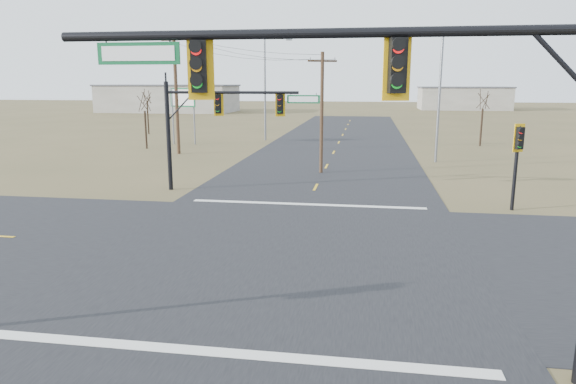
% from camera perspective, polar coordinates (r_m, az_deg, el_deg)
% --- Properties ---
extents(ground, '(320.00, 320.00, 0.00)m').
position_cam_1_polar(ground, '(19.18, -0.57, -6.58)').
color(ground, brown).
rests_on(ground, ground).
extents(road_ew, '(160.00, 14.00, 0.02)m').
position_cam_1_polar(road_ew, '(19.17, -0.57, -6.55)').
color(road_ew, black).
rests_on(road_ew, ground).
extents(road_ns, '(14.00, 160.00, 0.02)m').
position_cam_1_polar(road_ns, '(19.17, -0.57, -6.55)').
color(road_ns, black).
rests_on(road_ns, ground).
extents(stop_bar_near, '(12.00, 0.40, 0.01)m').
position_cam_1_polar(stop_bar_near, '(12.44, -6.48, -17.35)').
color(stop_bar_near, silver).
rests_on(stop_bar_near, road_ns).
extents(stop_bar_far, '(12.00, 0.40, 0.01)m').
position_cam_1_polar(stop_bar_far, '(26.32, 2.10, -1.37)').
color(stop_bar_far, silver).
rests_on(stop_bar_far, road_ns).
extents(mast_arm_near, '(11.11, 0.53, 7.67)m').
position_cam_1_polar(mast_arm_near, '(10.49, 14.21, 8.62)').
color(mast_arm_near, black).
rests_on(mast_arm_near, ground).
extents(mast_arm_far, '(8.82, 0.58, 6.21)m').
position_cam_1_polar(mast_arm_far, '(29.23, -7.31, 8.77)').
color(mast_arm_far, black).
rests_on(mast_arm_far, ground).
extents(pedestal_signal_ne, '(0.67, 0.59, 4.26)m').
position_cam_1_polar(pedestal_signal_ne, '(26.89, 24.22, 4.58)').
color(pedestal_signal_ne, black).
rests_on(pedestal_signal_ne, ground).
extents(utility_pole_near, '(1.92, 0.79, 8.16)m').
position_cam_1_polar(utility_pole_near, '(35.30, 3.77, 9.01)').
color(utility_pole_near, '#482F1F').
rests_on(utility_pole_near, ground).
extents(utility_pole_far, '(2.48, 0.68, 10.29)m').
position_cam_1_polar(utility_pole_far, '(46.09, -12.32, 10.75)').
color(utility_pole_far, '#482F1F').
rests_on(utility_pole_far, ground).
extents(highway_sign, '(2.90, 0.97, 5.64)m').
position_cam_1_polar(highway_sign, '(53.38, -11.60, 9.52)').
color(highway_sign, slate).
rests_on(highway_sign, ground).
extents(streetlight_a, '(2.83, 0.46, 10.10)m').
position_cam_1_polar(streetlight_a, '(41.82, 16.20, 10.93)').
color(streetlight_a, slate).
rests_on(streetlight_a, ground).
extents(streetlight_c, '(3.03, 0.33, 10.87)m').
position_cam_1_polar(streetlight_c, '(56.01, -2.34, 11.99)').
color(streetlight_c, slate).
rests_on(streetlight_c, ground).
extents(bare_tree_a, '(2.47, 2.47, 5.58)m').
position_cam_1_polar(bare_tree_a, '(50.60, -15.69, 9.65)').
color(bare_tree_a, black).
rests_on(bare_tree_a, ground).
extents(bare_tree_b, '(2.82, 2.82, 5.70)m').
position_cam_1_polar(bare_tree_b, '(65.30, -15.43, 10.22)').
color(bare_tree_b, black).
rests_on(bare_tree_b, ground).
extents(bare_tree_c, '(2.70, 2.70, 5.85)m').
position_cam_1_polar(bare_tree_c, '(54.25, 20.90, 9.62)').
color(bare_tree_c, black).
rests_on(bare_tree_c, ground).
extents(warehouse_left, '(28.00, 14.00, 5.50)m').
position_cam_1_polar(warehouse_left, '(116.22, -13.07, 10.04)').
color(warehouse_left, '#ADA799').
rests_on(warehouse_left, ground).
extents(warehouse_mid, '(20.00, 12.00, 5.00)m').
position_cam_1_polar(warehouse_mid, '(129.86, 18.88, 9.77)').
color(warehouse_mid, '#ADA799').
rests_on(warehouse_mid, ground).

